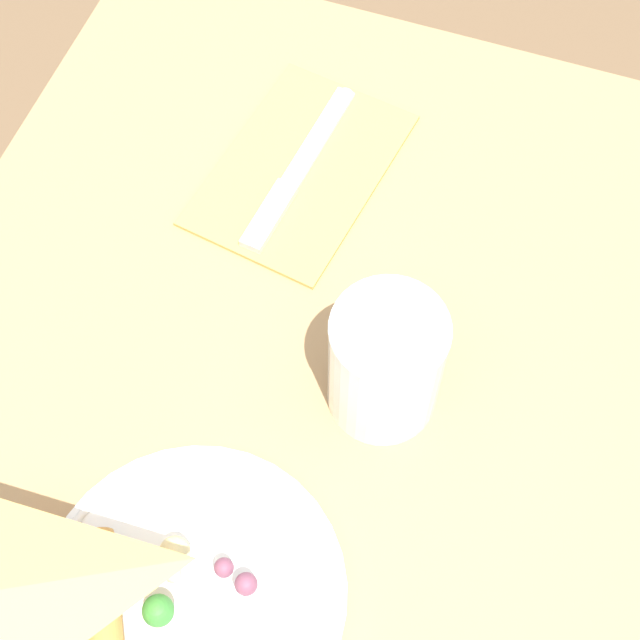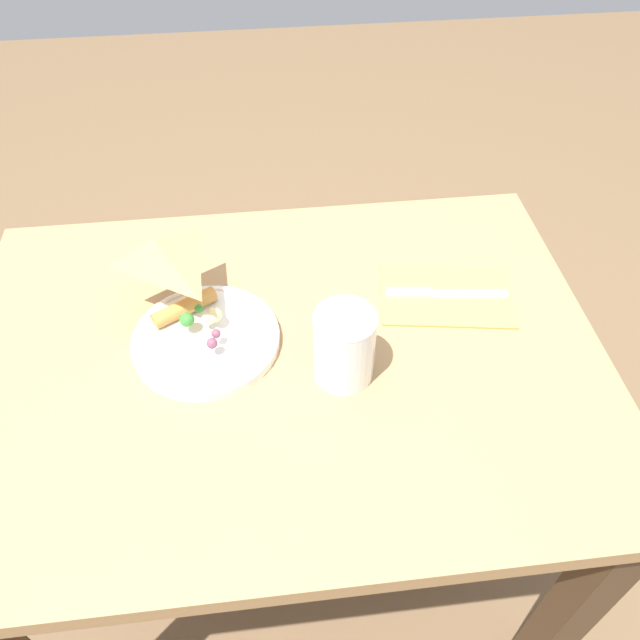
{
  "view_description": "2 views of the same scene",
  "coord_description": "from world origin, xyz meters",
  "px_view_note": "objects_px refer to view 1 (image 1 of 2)",
  "views": [
    {
      "loc": [
        -0.23,
        -0.11,
        1.42
      ],
      "look_at": [
        0.11,
        0.01,
        0.76
      ],
      "focal_mm": 55.0,
      "sensor_mm": 36.0,
      "label": 1
    },
    {
      "loc": [
        -0.01,
        -0.59,
        1.41
      ],
      "look_at": [
        0.06,
        0.02,
        0.76
      ],
      "focal_mm": 35.0,
      "sensor_mm": 36.0,
      "label": 2
    }
  ],
  "objects_px": {
    "dining_table": "(292,519)",
    "napkin_folded": "(300,169)",
    "milk_glass": "(385,366)",
    "plate_pizza": "(192,592)",
    "butter_knife": "(295,174)"
  },
  "relations": [
    {
      "from": "dining_table",
      "to": "napkin_folded",
      "type": "relative_size",
      "value": 4.19
    },
    {
      "from": "napkin_folded",
      "to": "milk_glass",
      "type": "bearing_deg",
      "value": -143.98
    },
    {
      "from": "plate_pizza",
      "to": "milk_glass",
      "type": "height_order",
      "value": "milk_glass"
    },
    {
      "from": "plate_pizza",
      "to": "napkin_folded",
      "type": "relative_size",
      "value": 0.96
    },
    {
      "from": "butter_knife",
      "to": "milk_glass",
      "type": "bearing_deg",
      "value": -135.59
    },
    {
      "from": "dining_table",
      "to": "plate_pizza",
      "type": "bearing_deg",
      "value": 164.93
    },
    {
      "from": "napkin_folded",
      "to": "butter_knife",
      "type": "relative_size",
      "value": 1.14
    },
    {
      "from": "butter_knife",
      "to": "napkin_folded",
      "type": "bearing_deg",
      "value": -0.0
    },
    {
      "from": "milk_glass",
      "to": "napkin_folded",
      "type": "distance_m",
      "value": 0.23
    },
    {
      "from": "butter_knife",
      "to": "dining_table",
      "type": "bearing_deg",
      "value": -154.53
    },
    {
      "from": "napkin_folded",
      "to": "butter_knife",
      "type": "bearing_deg",
      "value": 173.33
    },
    {
      "from": "milk_glass",
      "to": "butter_knife",
      "type": "height_order",
      "value": "milk_glass"
    },
    {
      "from": "plate_pizza",
      "to": "napkin_folded",
      "type": "distance_m",
      "value": 0.38
    },
    {
      "from": "dining_table",
      "to": "milk_glass",
      "type": "xyz_separation_m",
      "value": [
        0.08,
        -0.05,
        0.18
      ]
    },
    {
      "from": "milk_glass",
      "to": "butter_knife",
      "type": "xyz_separation_m",
      "value": [
        0.17,
        0.13,
        -0.05
      ]
    }
  ]
}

